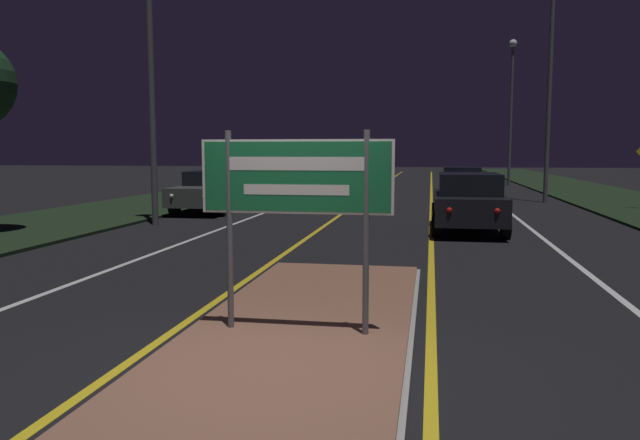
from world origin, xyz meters
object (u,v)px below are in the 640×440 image
object	(u,v)px
car_approaching_1	(346,178)
car_approaching_0	(214,190)
car_receding_0	(468,201)
streetlight_right_near	(551,50)
highway_sign	(296,187)
streetlight_right_far	(511,96)
car_receding_1	(461,181)

from	to	relation	value
car_approaching_1	car_approaching_0	bearing A→B (deg)	-106.92
car_receding_0	streetlight_right_near	bearing A→B (deg)	70.07
highway_sign	streetlight_right_far	distance (m)	34.41
highway_sign	car_approaching_0	distance (m)	15.53
streetlight_right_near	streetlight_right_far	distance (m)	13.18
streetlight_right_near	car_receding_1	world-z (taller)	streetlight_right_near
highway_sign	car_approaching_1	size ratio (longest dim) A/B	0.50
car_receding_0	car_approaching_1	xyz separation A→B (m)	(-5.26, 14.85, -0.05)
car_approaching_0	car_approaching_1	distance (m)	11.27
car_receding_1	car_approaching_1	bearing A→B (deg)	159.83
streetlight_right_near	car_receding_0	distance (m)	12.21
highway_sign	car_receding_1	world-z (taller)	highway_sign
streetlight_right_far	car_approaching_0	distance (m)	23.45
highway_sign	streetlight_right_near	world-z (taller)	streetlight_right_near
car_receding_0	car_approaching_0	distance (m)	9.46
highway_sign	car_approaching_0	size ratio (longest dim) A/B	0.48
streetlight_right_near	streetlight_right_far	xyz separation A→B (m)	(0.07, 13.16, -0.73)
car_receding_1	highway_sign	bearing A→B (deg)	-97.08
streetlight_right_near	car_receding_0	xyz separation A→B (m)	(-3.73, -10.28, -5.43)
streetlight_right_near	streetlight_right_far	bearing A→B (deg)	89.71
car_approaching_0	streetlight_right_far	bearing A→B (deg)	57.51
car_receding_0	car_approaching_0	world-z (taller)	car_receding_0
streetlight_right_near	car_approaching_1	size ratio (longest dim) A/B	2.32
car_receding_1	car_approaching_1	world-z (taller)	car_receding_1
streetlight_right_near	streetlight_right_far	world-z (taller)	streetlight_right_near
streetlight_right_near	car_approaching_1	bearing A→B (deg)	153.04
highway_sign	car_approaching_0	bearing A→B (deg)	113.12
car_receding_0	car_receding_1	distance (m)	12.78
highway_sign	car_receding_1	bearing A→B (deg)	82.92
car_receding_1	car_approaching_1	xyz separation A→B (m)	(-5.66, 2.08, 0.01)
streetlight_right_far	car_receding_1	size ratio (longest dim) A/B	2.11
car_receding_0	streetlight_right_far	bearing A→B (deg)	80.80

